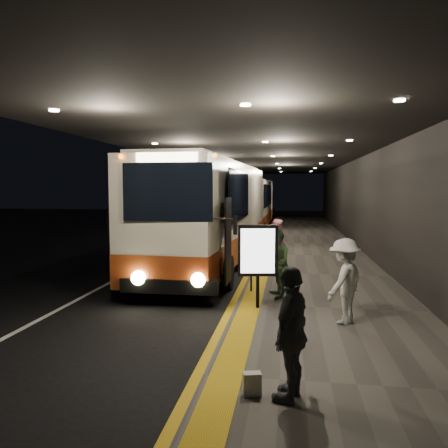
% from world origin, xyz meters
% --- Properties ---
extents(ground, '(90.00, 90.00, 0.00)m').
position_xyz_m(ground, '(0.00, 0.00, 0.00)').
color(ground, black).
extents(lane_line_white, '(0.12, 50.00, 0.01)m').
position_xyz_m(lane_line_white, '(-1.80, 5.00, 0.01)').
color(lane_line_white, silver).
rests_on(lane_line_white, ground).
extents(kerb_stripe_yellow, '(0.18, 50.00, 0.01)m').
position_xyz_m(kerb_stripe_yellow, '(2.35, 5.00, 0.01)').
color(kerb_stripe_yellow, gold).
rests_on(kerb_stripe_yellow, ground).
extents(sidewalk, '(4.50, 50.00, 0.15)m').
position_xyz_m(sidewalk, '(4.75, 5.00, 0.07)').
color(sidewalk, '#514C44').
rests_on(sidewalk, ground).
extents(tactile_strip, '(0.50, 50.00, 0.01)m').
position_xyz_m(tactile_strip, '(2.85, 5.00, 0.16)').
color(tactile_strip, gold).
rests_on(tactile_strip, sidewalk).
extents(terminal_wall, '(0.10, 50.00, 6.00)m').
position_xyz_m(terminal_wall, '(7.00, 5.00, 3.00)').
color(terminal_wall, black).
rests_on(terminal_wall, ground).
extents(support_columns, '(0.80, 24.80, 4.40)m').
position_xyz_m(support_columns, '(-1.50, 4.00, 2.20)').
color(support_columns, black).
rests_on(support_columns, ground).
extents(canopy, '(9.00, 50.00, 0.40)m').
position_xyz_m(canopy, '(2.50, 5.00, 4.60)').
color(canopy, black).
rests_on(canopy, support_columns).
extents(coach_main, '(3.07, 12.38, 3.83)m').
position_xyz_m(coach_main, '(0.84, 2.73, 1.84)').
color(coach_main, beige).
rests_on(coach_main, ground).
extents(coach_second, '(2.38, 11.10, 3.48)m').
position_xyz_m(coach_second, '(1.08, 16.77, 1.67)').
color(coach_second, beige).
rests_on(coach_second, ground).
extents(coach_third, '(2.80, 11.40, 3.56)m').
position_xyz_m(coach_third, '(0.92, 29.07, 1.71)').
color(coach_third, beige).
rests_on(coach_third, ground).
extents(passenger_boarding, '(0.46, 0.68, 1.82)m').
position_xyz_m(passenger_boarding, '(3.44, 0.58, 1.06)').
color(passenger_boarding, '#AE5172').
rests_on(passenger_boarding, sidewalk).
extents(passenger_waiting_green, '(0.71, 0.97, 1.81)m').
position_xyz_m(passenger_waiting_green, '(3.43, -2.37, 1.05)').
color(passenger_waiting_green, '#446437').
rests_on(passenger_waiting_green, sidewalk).
extents(passenger_waiting_white, '(1.09, 1.25, 1.78)m').
position_xyz_m(passenger_waiting_white, '(4.92, -4.31, 1.04)').
color(passenger_waiting_white, silver).
rests_on(passenger_waiting_white, sidewalk).
extents(passenger_waiting_grey, '(0.83, 1.17, 1.80)m').
position_xyz_m(passenger_waiting_grey, '(3.81, -7.82, 1.05)').
color(passenger_waiting_grey, '#47494C').
rests_on(passenger_waiting_grey, sidewalk).
extents(bag_polka, '(0.31, 0.14, 0.38)m').
position_xyz_m(bag_polka, '(3.90, -5.52, 0.34)').
color(bag_polka, black).
rests_on(bag_polka, sidewalk).
extents(bag_plain, '(0.27, 0.20, 0.31)m').
position_xyz_m(bag_plain, '(3.29, -7.78, 0.30)').
color(bag_plain, beige).
rests_on(bag_plain, sidewalk).
extents(info_sign, '(0.93, 0.26, 1.97)m').
position_xyz_m(info_sign, '(3.04, -3.45, 1.48)').
color(info_sign, black).
rests_on(info_sign, sidewalk).
extents(stanchion_post, '(0.05, 0.05, 1.12)m').
position_xyz_m(stanchion_post, '(2.75, -1.83, 0.71)').
color(stanchion_post, black).
rests_on(stanchion_post, sidewalk).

